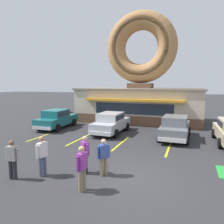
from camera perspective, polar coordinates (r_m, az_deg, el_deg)
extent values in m
plane|color=#2D2D30|center=(9.16, 4.30, -17.10)|extent=(160.00, 160.00, 0.00)
cube|color=brown|center=(22.83, 7.31, -1.13)|extent=(12.00, 6.00, 0.90)
cube|color=beige|center=(22.65, 7.37, 2.88)|extent=(12.00, 6.00, 2.30)
cube|color=slate|center=(22.59, 7.42, 5.99)|extent=(12.30, 6.30, 0.16)
cube|color=orange|center=(19.43, 5.25, 3.07)|extent=(9.00, 0.60, 0.20)
cube|color=#232D3D|center=(19.78, 5.44, 0.81)|extent=(7.20, 0.03, 1.00)
cube|color=brown|center=(22.58, 7.44, 6.83)|extent=(2.40, 1.80, 0.50)
torus|color=#B27F4C|center=(22.87, 7.60, 16.39)|extent=(7.10, 1.90, 7.10)
torus|color=tan|center=(22.46, 7.36, 16.56)|extent=(6.25, 1.05, 6.24)
cube|color=#196066|center=(19.41, -14.13, -2.16)|extent=(1.92, 4.46, 0.68)
cube|color=#196066|center=(19.19, -14.43, -0.34)|extent=(1.64, 2.16, 0.60)
cube|color=#232D3D|center=(19.19, -14.43, -0.28)|extent=(1.66, 2.07, 0.36)
cube|color=silver|center=(21.34, -10.95, -1.87)|extent=(1.67, 0.16, 0.24)
cube|color=silver|center=(17.63, -17.94, -4.03)|extent=(1.67, 0.16, 0.24)
cylinder|color=black|center=(21.07, -14.18, -2.36)|extent=(0.24, 0.65, 0.64)
cylinder|color=black|center=(20.20, -9.93, -2.66)|extent=(0.24, 0.65, 0.64)
cylinder|color=black|center=(18.85, -18.57, -3.65)|extent=(0.24, 0.65, 0.64)
cylinder|color=black|center=(17.87, -14.01, -4.07)|extent=(0.24, 0.65, 0.64)
cube|color=slate|center=(15.83, 16.14, -4.35)|extent=(1.84, 4.43, 0.68)
cube|color=slate|center=(15.57, 16.17, -2.15)|extent=(1.60, 2.13, 0.60)
cube|color=#232D3D|center=(15.57, 16.17, -2.07)|extent=(1.62, 2.05, 0.36)
cube|color=silver|center=(18.06, 16.73, -3.72)|extent=(1.67, 0.13, 0.24)
cube|color=silver|center=(13.72, 15.28, -7.14)|extent=(1.67, 0.13, 0.24)
cylinder|color=black|center=(17.32, 13.58, -4.42)|extent=(0.23, 0.64, 0.64)
cylinder|color=black|center=(17.19, 19.43, -4.72)|extent=(0.23, 0.64, 0.64)
cylinder|color=black|center=(14.68, 12.18, -6.49)|extent=(0.23, 0.64, 0.64)
cylinder|color=black|center=(14.53, 19.10, -6.88)|extent=(0.23, 0.64, 0.64)
cube|color=#B2B5BA|center=(16.90, -0.20, -3.32)|extent=(1.84, 4.43, 0.68)
cube|color=#B2B5BA|center=(16.66, -0.38, -1.25)|extent=(1.60, 2.13, 0.60)
cube|color=#232D3D|center=(16.65, -0.38, -1.18)|extent=(1.62, 2.04, 0.36)
cube|color=silver|center=(19.01, 2.24, -2.87)|extent=(1.67, 0.13, 0.24)
cube|color=silver|center=(14.94, -3.31, -5.70)|extent=(1.67, 0.13, 0.24)
cylinder|color=black|center=(18.53, -1.21, -3.45)|extent=(0.23, 0.64, 0.64)
cylinder|color=black|center=(17.95, 4.01, -3.82)|extent=(0.23, 0.64, 0.64)
cylinder|color=black|center=(16.09, -4.90, -5.13)|extent=(0.23, 0.64, 0.64)
cylinder|color=black|center=(15.42, 1.03, -5.66)|extent=(0.23, 0.64, 0.64)
cylinder|color=black|center=(17.08, 25.05, -5.07)|extent=(0.25, 0.65, 0.64)
cylinder|color=black|center=(14.45, 26.43, -7.33)|extent=(0.25, 0.65, 0.64)
cylinder|color=#232328|center=(9.69, -7.23, -13.19)|extent=(0.15, 0.15, 0.80)
cylinder|color=#232328|center=(9.51, -6.80, -13.58)|extent=(0.15, 0.15, 0.80)
cube|color=#8C3393|center=(9.38, -7.08, -9.41)|extent=(0.44, 0.43, 0.59)
cylinder|color=#8C3393|center=(9.61, -7.61, -9.19)|extent=(0.10, 0.10, 0.54)
cylinder|color=#8C3393|center=(9.16, -6.53, -10.00)|extent=(0.10, 0.10, 0.54)
sphere|color=tan|center=(9.26, -7.13, -6.86)|extent=(0.21, 0.21, 0.21)
cylinder|color=#474C66|center=(9.66, -18.11, -13.51)|extent=(0.15, 0.15, 0.82)
cylinder|color=#474C66|center=(9.79, -17.21, -13.20)|extent=(0.15, 0.15, 0.82)
cube|color=silver|center=(9.50, -17.82, -9.35)|extent=(0.31, 0.42, 0.60)
cylinder|color=silver|center=(9.36, -18.98, -9.85)|extent=(0.10, 0.10, 0.55)
cylinder|color=silver|center=(9.67, -16.69, -9.20)|extent=(0.10, 0.10, 0.55)
sphere|color=#9E7051|center=(9.39, -17.93, -6.78)|extent=(0.22, 0.22, 0.22)
cylinder|color=#7F7056|center=(8.25, -7.37, -16.96)|extent=(0.15, 0.15, 0.81)
cylinder|color=#7F7056|center=(8.10, -8.25, -17.44)|extent=(0.15, 0.15, 0.81)
cube|color=#8C3393|center=(7.91, -7.89, -12.59)|extent=(0.30, 0.41, 0.59)
cylinder|color=#8C3393|center=(8.11, -6.81, -12.29)|extent=(0.10, 0.10, 0.54)
cylinder|color=#8C3393|center=(7.74, -9.03, -13.32)|extent=(0.10, 0.10, 0.54)
sphere|color=tan|center=(7.77, -7.95, -9.59)|extent=(0.22, 0.22, 0.22)
cylinder|color=#7F7056|center=(9.30, -2.77, -14.17)|extent=(0.15, 0.15, 0.76)
cylinder|color=#7F7056|center=(9.39, -1.66, -13.94)|extent=(0.15, 0.15, 0.76)
cube|color=#33478C|center=(9.12, -2.23, -10.19)|extent=(0.43, 0.45, 0.56)
cylinder|color=#33478C|center=(9.02, -3.65, -10.59)|extent=(0.10, 0.10, 0.51)
cylinder|color=#33478C|center=(9.25, -0.86, -10.12)|extent=(0.10, 0.10, 0.51)
sphere|color=tan|center=(9.00, -2.25, -7.69)|extent=(0.20, 0.20, 0.20)
cylinder|color=#232328|center=(9.89, -24.92, -13.46)|extent=(0.15, 0.15, 0.78)
cylinder|color=#232328|center=(9.77, -23.98, -13.66)|extent=(0.15, 0.15, 0.78)
cube|color=gray|center=(9.62, -24.67, -9.79)|extent=(0.40, 0.28, 0.57)
cylinder|color=gray|center=(9.78, -25.83, -9.75)|extent=(0.10, 0.10, 0.53)
cylinder|color=gray|center=(9.48, -23.45, -10.15)|extent=(0.10, 0.10, 0.53)
sphere|color=brown|center=(9.51, -24.81, -7.36)|extent=(0.21, 0.21, 0.21)
cylinder|color=#232833|center=(22.71, -10.86, -1.18)|extent=(0.56, 0.56, 0.95)
torus|color=black|center=(22.65, -10.89, 0.01)|extent=(0.57, 0.57, 0.05)
cube|color=yellow|center=(16.94, -17.49, -5.92)|extent=(0.12, 3.60, 0.01)
cube|color=yellow|center=(15.34, -8.48, -7.03)|extent=(0.12, 3.60, 0.01)
cube|color=yellow|center=(14.19, 2.35, -8.13)|extent=(0.12, 3.60, 0.01)
cube|color=yellow|center=(13.63, 14.61, -9.03)|extent=(0.12, 3.60, 0.01)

